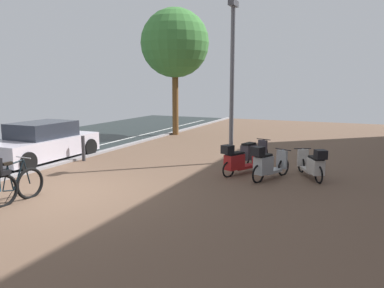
{
  "coord_description": "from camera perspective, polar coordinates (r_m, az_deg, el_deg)",
  "views": [
    {
      "loc": [
        6.5,
        -6.78,
        2.67
      ],
      "look_at": [
        2.46,
        2.31,
        1.03
      ],
      "focal_mm": 35.23,
      "sensor_mm": 36.0,
      "label": 1
    }
  ],
  "objects": [
    {
      "name": "lamp_post",
      "position": [
        12.49,
        6.1,
        10.45
      ],
      "size": [
        0.2,
        0.52,
        5.22
      ],
      "color": "slate",
      "rests_on": "ground"
    },
    {
      "name": "parked_car_near",
      "position": [
        13.8,
        -21.71,
        0.16
      ],
      "size": [
        1.87,
        3.91,
        1.34
      ],
      "color": "silver",
      "rests_on": "ground"
    },
    {
      "name": "street_tree",
      "position": [
        19.36,
        -2.6,
        14.96
      ],
      "size": [
        3.4,
        3.4,
        6.29
      ],
      "color": "brown",
      "rests_on": "ground"
    },
    {
      "name": "scooter_extra",
      "position": [
        10.97,
        17.86,
        -2.95
      ],
      "size": [
        1.04,
        1.59,
        0.93
      ],
      "color": "black",
      "rests_on": "ground"
    },
    {
      "name": "ground",
      "position": [
        8.89,
        -12.34,
        -8.53
      ],
      "size": [
        21.0,
        40.0,
        0.13
      ],
      "color": "black"
    },
    {
      "name": "scooter_far",
      "position": [
        10.54,
        11.28,
        -2.98
      ],
      "size": [
        0.89,
        1.63,
        1.01
      ],
      "color": "black",
      "rests_on": "ground"
    },
    {
      "name": "bollard_far",
      "position": [
        13.4,
        -16.13,
        -0.64
      ],
      "size": [
        0.12,
        0.12,
        0.87
      ],
      "color": "#38383D",
      "rests_on": "ground"
    },
    {
      "name": "scooter_mid",
      "position": [
        11.02,
        7.04,
        -2.5
      ],
      "size": [
        1.01,
        1.65,
        0.95
      ],
      "color": "black",
      "rests_on": "ground"
    },
    {
      "name": "bicycle_foreground",
      "position": [
        9.36,
        -25.41,
        -5.62
      ],
      "size": [
        0.71,
        1.45,
        1.12
      ],
      "color": "black",
      "rests_on": "ground"
    },
    {
      "name": "scooter_near",
      "position": [
        12.46,
        9.08,
        -1.29
      ],
      "size": [
        0.73,
        1.7,
        0.79
      ],
      "color": "black",
      "rests_on": "ground"
    }
  ]
}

